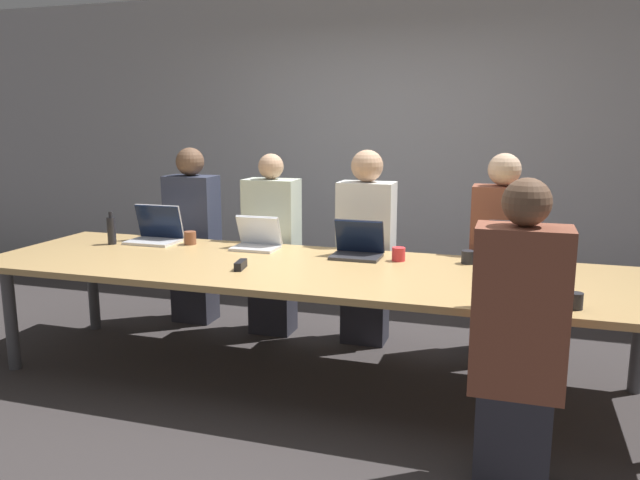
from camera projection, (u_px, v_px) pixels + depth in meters
ground_plane at (311, 379)px, 3.98m from camera, size 24.00×24.00×0.00m
curtain_wall at (386, 144)px, 5.79m from camera, size 12.00×0.06×2.80m
conference_table at (310, 274)px, 3.85m from camera, size 4.24×1.20×0.74m
laptop_far_midleft at (257, 239)px, 4.36m from camera, size 0.32×0.23×0.23m
person_far_midleft at (272, 248)px, 4.76m from camera, size 0.40×0.24×1.38m
laptop_far_left at (156, 231)px, 4.59m from camera, size 0.37×0.27×0.27m
person_far_left at (193, 238)px, 5.03m from camera, size 0.40×0.24×1.41m
cup_far_left at (190, 238)px, 4.51m from camera, size 0.09×0.09×0.09m
bottle_far_left at (111, 230)px, 4.50m from camera, size 0.06×0.06×0.24m
laptop_far_right at (516, 254)px, 3.84m from camera, size 0.34×0.27×0.27m
person_far_right at (499, 259)px, 4.29m from camera, size 0.40×0.24×1.41m
cup_far_right at (468, 257)px, 3.91m from camera, size 0.08×0.08×0.08m
laptop_far_center at (358, 246)px, 4.09m from camera, size 0.33×0.25×0.25m
person_far_center at (366, 250)px, 4.54m from camera, size 0.40×0.24×1.42m
cup_far_center at (399, 254)px, 3.98m from camera, size 0.08×0.08×0.09m
laptop_near_right at (515, 291)px, 3.03m from camera, size 0.34×0.24×0.24m
person_near_right at (518, 342)px, 2.72m from camera, size 0.40×0.24×1.40m
cup_near_right at (575, 301)px, 2.98m from camera, size 0.07×0.07×0.08m
stapler at (241, 265)px, 3.77m from camera, size 0.07×0.16×0.05m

